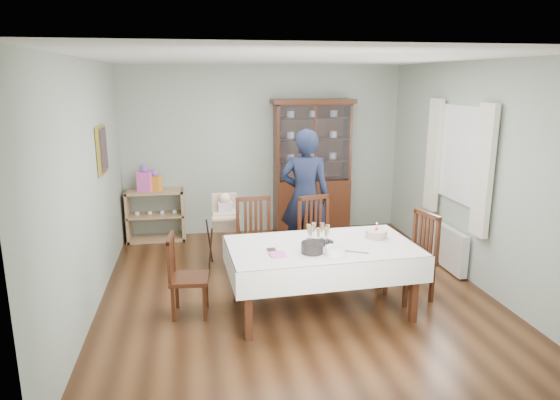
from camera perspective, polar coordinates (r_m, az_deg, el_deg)
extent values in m
plane|color=#593319|center=(6.12, 1.58, -10.24)|extent=(5.00, 5.00, 0.00)
plane|color=#9EAA99|center=(8.14, -1.87, 5.68)|extent=(4.50, 0.00, 4.50)
plane|color=#9EAA99|center=(5.71, -21.05, 1.31)|extent=(0.00, 5.00, 5.00)
plane|color=#9EAA99|center=(6.54, 21.40, 2.76)|extent=(0.00, 5.00, 5.00)
plane|color=white|center=(5.60, 1.77, 15.90)|extent=(5.00, 5.00, 0.00)
cube|color=#401F10|center=(5.36, 4.81, -5.56)|extent=(1.94, 1.13, 0.06)
cube|color=white|center=(5.35, 4.81, -5.21)|extent=(2.05, 1.24, 0.01)
cube|color=#401F10|center=(8.22, 3.60, -0.65)|extent=(1.20, 0.45, 0.90)
cube|color=white|center=(7.84, 4.03, 6.46)|extent=(1.12, 0.01, 1.16)
cube|color=#401F10|center=(7.97, 3.78, 11.20)|extent=(1.30, 0.48, 0.07)
cube|color=tan|center=(8.17, -13.85, -4.27)|extent=(0.90, 0.38, 0.04)
cube|color=tan|center=(8.06, -14.01, -1.70)|extent=(0.90, 0.38, 0.03)
cube|color=tan|center=(7.97, -14.17, 0.93)|extent=(0.90, 0.38, 0.04)
cube|color=tan|center=(8.10, -16.97, -1.81)|extent=(0.04, 0.38, 0.80)
cube|color=tan|center=(8.04, -11.02, -1.58)|extent=(0.04, 0.38, 0.80)
cube|color=gold|center=(6.43, -19.70, 5.45)|extent=(0.04, 0.48, 0.58)
cube|color=white|center=(6.75, 20.02, 4.91)|extent=(0.04, 1.02, 1.22)
cube|color=silver|center=(6.21, 22.27, 3.08)|extent=(0.07, 0.30, 1.55)
cube|color=silver|center=(7.27, 17.14, 4.91)|extent=(0.07, 0.30, 1.55)
cube|color=white|center=(7.00, 18.76, -5.24)|extent=(0.10, 0.80, 0.55)
cube|color=#401F10|center=(6.24, -2.75, -5.11)|extent=(0.48, 0.48, 0.05)
cube|color=#401F10|center=(6.35, -3.07, -2.07)|extent=(0.44, 0.05, 0.55)
cube|color=#401F10|center=(6.41, 4.57, -4.70)|extent=(0.54, 0.54, 0.05)
cube|color=#401F10|center=(6.51, 3.83, -1.83)|extent=(0.44, 0.13, 0.54)
cube|color=#401F10|center=(5.47, -10.30, -8.84)|extent=(0.43, 0.43, 0.05)
cube|color=#401F10|center=(5.41, -12.33, -6.45)|extent=(0.07, 0.38, 0.47)
cube|color=#401F10|center=(5.93, 14.61, -6.71)|extent=(0.54, 0.54, 0.05)
cube|color=#401F10|center=(5.97, 16.33, -3.89)|extent=(0.14, 0.43, 0.53)
imported|color=black|center=(6.73, 2.87, 0.30)|extent=(0.77, 0.60, 1.86)
cube|color=tan|center=(6.69, -6.27, -2.28)|extent=(0.34, 0.30, 0.24)
cube|color=tan|center=(6.64, -6.31, -0.64)|extent=(0.34, 0.06, 0.28)
cube|color=tan|center=(6.67, -6.28, -1.63)|extent=(0.36, 0.16, 0.03)
cube|color=#C0A2C5|center=(6.65, -6.30, -0.97)|extent=(0.18, 0.14, 0.18)
sphere|color=beige|center=(6.62, -6.33, 0.19)|extent=(0.15, 0.15, 0.15)
cylinder|color=silver|center=(5.39, 4.36, -4.94)|extent=(0.34, 0.34, 0.01)
torus|color=silver|center=(5.39, 4.36, -4.84)|extent=(0.34, 0.34, 0.01)
cylinder|color=white|center=(5.63, 10.93, -4.30)|extent=(0.27, 0.27, 0.02)
cylinder|color=brown|center=(5.62, 10.95, -3.83)|extent=(0.24, 0.24, 0.08)
cylinder|color=silver|center=(5.61, 10.97, -3.39)|extent=(0.24, 0.24, 0.01)
cylinder|color=#F24C4C|center=(5.59, 10.99, -3.00)|extent=(0.01, 0.01, 0.07)
sphere|color=yellow|center=(5.58, 11.01, -2.63)|extent=(0.02, 0.02, 0.02)
cylinder|color=black|center=(5.10, 3.69, -5.47)|extent=(0.28, 0.28, 0.11)
cylinder|color=white|center=(5.06, 6.32, -5.80)|extent=(0.22, 0.22, 0.09)
cube|color=#F95BCB|center=(5.02, -0.29, -6.25)|extent=(0.17, 0.17, 0.02)
cube|color=silver|center=(5.17, 8.44, -5.88)|extent=(0.28, 0.16, 0.01)
cube|color=#F95BCB|center=(7.93, -15.16, 2.06)|extent=(0.25, 0.21, 0.30)
sphere|color=#E533B2|center=(7.89, -15.25, 3.47)|extent=(0.12, 0.12, 0.12)
cube|color=orange|center=(7.92, -14.07, 1.87)|extent=(0.21, 0.18, 0.23)
sphere|color=#E533B2|center=(7.89, -14.14, 3.02)|extent=(0.11, 0.11, 0.11)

